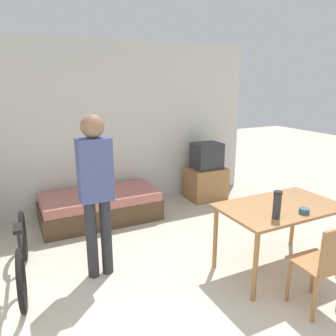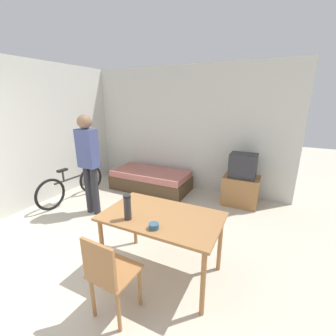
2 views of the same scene
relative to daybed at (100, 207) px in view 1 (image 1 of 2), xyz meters
name	(u,v)px [view 1 (image 1 of 2)]	position (x,y,z in m)	size (l,w,h in m)	color
wall_back	(112,127)	(0.39, 0.53, 1.13)	(5.07, 0.06, 2.70)	silver
daybed	(100,207)	(0.00, 0.00, 0.00)	(1.76, 0.85, 0.45)	#4C3823
tv	(206,175)	(1.97, 0.10, 0.23)	(0.67, 0.49, 1.02)	#9E6B3D
dining_table	(280,213)	(1.43, -2.21, 0.46)	(1.33, 0.79, 0.77)	#9E6B3D
wooden_chair	(325,263)	(1.26, -2.94, 0.29)	(0.42, 0.42, 0.89)	#9E6B3D
bicycle	(22,255)	(-1.15, -1.20, 0.09)	(0.16, 1.57, 0.71)	black
person_standing	(96,185)	(-0.39, -1.43, 0.82)	(0.34, 0.24, 1.77)	#28282D
thermos_flask	(277,204)	(1.14, -2.44, 0.70)	(0.08, 0.08, 0.28)	#2D2D33
mate_bowl	(304,211)	(1.48, -2.48, 0.58)	(0.10, 0.10, 0.06)	#335670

